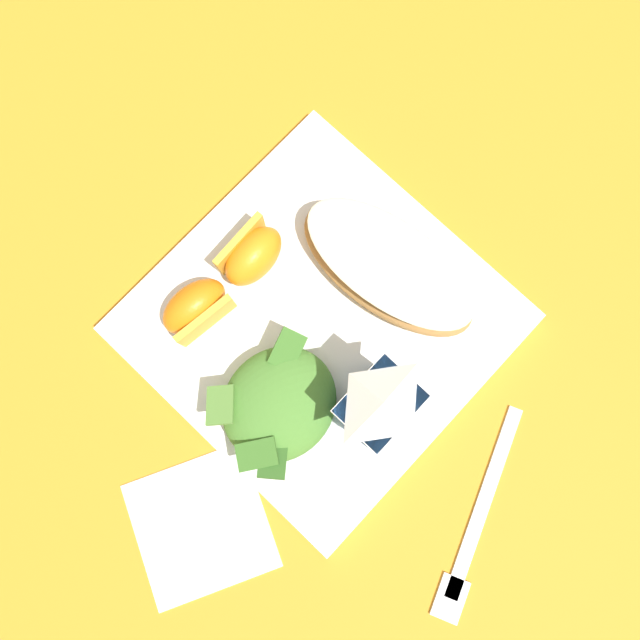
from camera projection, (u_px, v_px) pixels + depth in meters
name	position (u px, v px, depth m)	size (l,w,h in m)	color
ground	(320.00, 324.00, 0.55)	(3.00, 3.00, 0.00)	orange
white_plate	(320.00, 323.00, 0.54)	(0.28, 0.28, 0.02)	white
cheesy_pizza_bread	(388.00, 267.00, 0.52)	(0.10, 0.18, 0.04)	#B77F42
green_salad_pile	(279.00, 404.00, 0.50)	(0.11, 0.10, 0.04)	#4C8433
milk_carton	(377.00, 404.00, 0.46)	(0.06, 0.05, 0.11)	#23569E
orange_wedge_front	(251.00, 256.00, 0.52)	(0.06, 0.04, 0.04)	orange
orange_wedge_middle	(196.00, 308.00, 0.51)	(0.06, 0.04, 0.04)	orange
paper_napkin	(201.00, 526.00, 0.52)	(0.11, 0.11, 0.00)	white
metal_fork	(474.00, 530.00, 0.52)	(0.18, 0.09, 0.01)	silver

